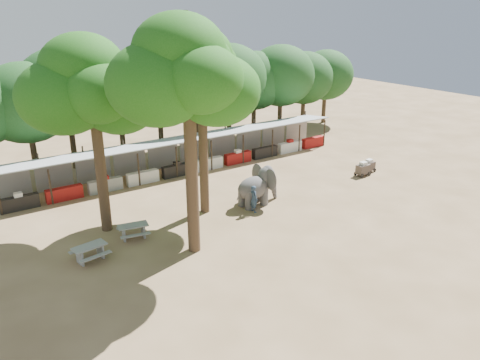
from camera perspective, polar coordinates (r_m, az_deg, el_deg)
ground at (r=26.98m, az=7.83°, el=-6.62°), size 100.00×100.00×0.00m
vendor_stalls at (r=37.13m, az=-6.47°, el=3.04°), size 28.00×2.99×2.80m
yard_tree_left at (r=26.13m, az=-18.03°, el=10.68°), size 7.10×6.90×11.02m
yard_tree_center at (r=22.50m, az=-6.92°, el=12.69°), size 7.10×6.90×12.04m
yard_tree_back at (r=27.49m, az=-5.21°, el=12.72°), size 7.10×6.90×11.36m
backdrop_trees at (r=40.66m, az=-10.22°, el=10.64°), size 46.46×5.95×8.33m
elephant at (r=30.34m, az=2.20°, el=-0.74°), size 3.25×2.49×2.48m
handler at (r=29.28m, az=1.70°, el=-2.31°), size 0.47×0.67×1.76m
picnic_table_near at (r=25.14m, az=-17.84°, el=-8.22°), size 1.87×1.73×0.83m
picnic_table_far at (r=26.79m, az=-12.88°, el=-5.90°), size 1.89×1.76×0.82m
cart_front at (r=36.91m, az=14.76°, el=1.32°), size 1.12×0.74×1.10m
cart_back at (r=37.85m, az=15.43°, el=1.69°), size 1.10×0.76×1.04m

